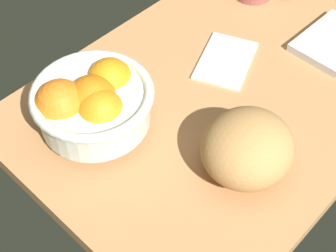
{
  "coord_description": "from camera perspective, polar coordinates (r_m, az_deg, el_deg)",
  "views": [
    {
      "loc": [
        -52.14,
        -34.41,
        62.02
      ],
      "look_at": [
        -17.6,
        -1.7,
        5.0
      ],
      "focal_mm": 52.28,
      "sensor_mm": 36.0,
      "label": 1
    }
  ],
  "objects": [
    {
      "name": "ground_plane",
      "position": [
        0.89,
        7.02,
        4.21
      ],
      "size": [
        75.48,
        52.18,
        3.0
      ],
      "primitive_type": "cube",
      "color": "#B67D4C"
    },
    {
      "name": "bread_loaf",
      "position": [
        0.73,
        9.26,
        -2.54
      ],
      "size": [
        15.47,
        14.78,
        9.91
      ],
      "primitive_type": "ellipsoid",
      "rotation": [
        0.0,
        0.0,
        3.22
      ],
      "color": "#BA854B",
      "rests_on": "ground"
    },
    {
      "name": "napkin_spare",
      "position": [
        1.0,
        18.76,
        9.26
      ],
      "size": [
        15.47,
        11.22,
        1.54
      ],
      "primitive_type": "cube",
      "rotation": [
        0.0,
        0.0,
        -0.03
      ],
      "color": "silver",
      "rests_on": "ground"
    },
    {
      "name": "fruit_bowl",
      "position": [
        0.77,
        -8.87,
        2.73
      ],
      "size": [
        19.29,
        19.29,
        10.75
      ],
      "color": "silver",
      "rests_on": "ground"
    },
    {
      "name": "napkin_folded",
      "position": [
        0.92,
        6.76,
        7.72
      ],
      "size": [
        15.9,
        13.48,
        0.98
      ],
      "primitive_type": "cube",
      "rotation": [
        0.0,
        0.0,
        0.39
      ],
      "color": "silver",
      "rests_on": "ground"
    }
  ]
}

